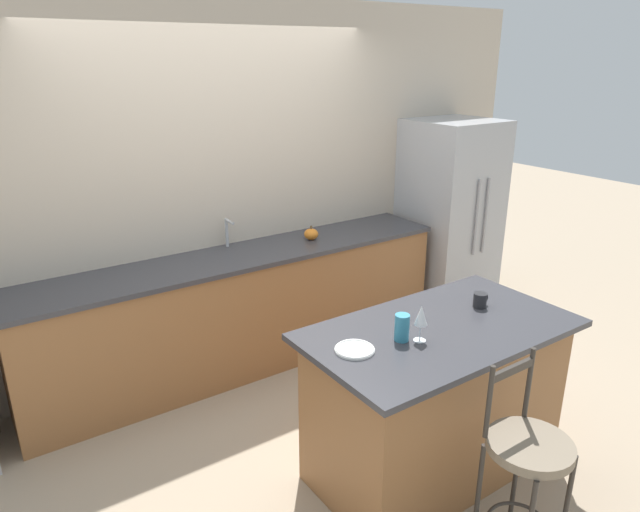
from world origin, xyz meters
name	(u,v)px	position (x,y,z in m)	size (l,w,h in m)	color
ground_plane	(266,382)	(0.00, 0.00, 0.00)	(18.00, 18.00, 0.00)	tan
wall_back	(219,188)	(0.00, 0.64, 1.35)	(6.00, 0.07, 2.70)	beige
back_counter	(242,310)	(0.00, 0.35, 0.46)	(3.30, 0.62, 0.92)	#936038
sink_faucet	(228,230)	(0.00, 0.53, 1.05)	(0.02, 0.13, 0.22)	#ADAFB5
kitchen_island	(435,399)	(0.36, -1.35, 0.46)	(1.50, 0.83, 0.92)	#936038
refrigerator	(448,217)	(2.09, 0.26, 0.88)	(0.74, 0.74, 1.76)	#ADAFB5
bar_stool_near	(526,463)	(0.23, -2.04, 0.55)	(0.39, 0.39, 1.04)	#332D28
dinner_plate	(355,349)	(-0.19, -1.29, 0.93)	(0.20, 0.20, 0.02)	white
wine_glass	(421,316)	(0.15, -1.39, 1.05)	(0.07, 0.07, 0.20)	white
coffee_mug	(480,300)	(0.73, -1.29, 0.96)	(0.11, 0.08, 0.09)	#232326
tumbler_cup	(402,328)	(0.08, -1.34, 0.99)	(0.08, 0.08, 0.14)	teal
pumpkin_decoration	(311,234)	(0.62, 0.33, 0.96)	(0.11, 0.11, 0.11)	orange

